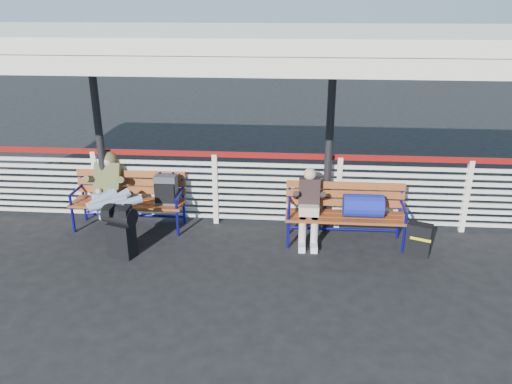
# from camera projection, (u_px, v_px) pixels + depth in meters

# --- Properties ---
(ground) EXTENTS (60.00, 60.00, 0.00)m
(ground) POSITION_uv_depth(u_px,v_px,m) (194.00, 282.00, 6.62)
(ground) COLOR black
(ground) RESTS_ON ground
(fence) EXTENTS (12.08, 0.08, 1.24)m
(fence) POSITION_uv_depth(u_px,v_px,m) (215.00, 186.00, 8.15)
(fence) COLOR silver
(fence) RESTS_ON ground
(canopy) EXTENTS (12.60, 3.60, 3.16)m
(canopy) POSITION_uv_depth(u_px,v_px,m) (197.00, 38.00, 6.34)
(canopy) COLOR silver
(canopy) RESTS_ON ground
(luggage_stack) EXTENTS (0.53, 0.40, 0.78)m
(luggage_stack) POSITION_uv_depth(u_px,v_px,m) (121.00, 230.00, 7.15)
(luggage_stack) COLOR black
(luggage_stack) RESTS_ON ground
(bench_left) EXTENTS (1.80, 0.56, 0.94)m
(bench_left) POSITION_uv_depth(u_px,v_px,m) (141.00, 193.00, 8.01)
(bench_left) COLOR brown
(bench_left) RESTS_ON ground
(bench_right) EXTENTS (1.80, 0.56, 0.92)m
(bench_right) POSITION_uv_depth(u_px,v_px,m) (354.00, 207.00, 7.48)
(bench_right) COLOR brown
(bench_right) RESTS_ON ground
(traveler_man) EXTENTS (0.94, 1.56, 0.77)m
(traveler_man) POSITION_uv_depth(u_px,v_px,m) (111.00, 195.00, 7.68)
(traveler_man) COLOR #8398B1
(traveler_man) RESTS_ON ground
(companion_person) EXTENTS (0.32, 0.66, 1.15)m
(companion_person) POSITION_uv_depth(u_px,v_px,m) (309.00, 206.00, 7.53)
(companion_person) COLOR beige
(companion_person) RESTS_ON ground
(suitcase_side) EXTENTS (0.40, 0.33, 0.48)m
(suitcase_side) POSITION_uv_depth(u_px,v_px,m) (419.00, 239.00, 7.26)
(suitcase_side) COLOR black
(suitcase_side) RESTS_ON ground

